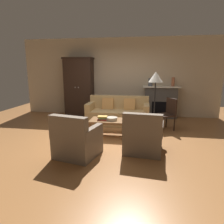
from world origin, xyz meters
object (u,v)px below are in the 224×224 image
Objects in this scene: book_stack at (103,118)px; mantel_vase_slate at (150,82)px; armoire at (79,87)px; coffee_table at (111,122)px; mantel_vase_terracotta at (173,82)px; couch at (118,114)px; floor_lamp at (156,81)px; dog at (64,130)px; armchair_near_left at (77,141)px; fireplace at (161,102)px; fruit_bowl at (112,119)px; side_chair_wooden at (168,112)px; armchair_near_right at (143,138)px.

mantel_vase_slate is (1.23, 2.25, 0.78)m from book_stack.
armoire is 1.92× the size of coffee_table.
book_stack is at bearing -131.50° from mantel_vase_terracotta.
mantel_vase_terracotta is at bearing 0.00° from mantel_vase_slate.
couch is 1.17× the size of floor_lamp.
mantel_vase_terracotta reaches higher than dog.
armoire is 3.76m from armchair_near_left.
couch is 7.16× the size of mantel_vase_slate.
couch is 2.00m from dog.
dog is (-1.12, -1.65, -0.07)m from couch.
armoire is at bearing 148.03° from couch.
dog is at bearing -136.91° from mantel_vase_terracotta.
fireplace is 0.80m from mantel_vase_terracotta.
armoire is at bearing 107.15° from armchair_near_left.
coffee_table is at bearing 107.86° from fruit_bowl.
fruit_bowl is 0.50× the size of dog.
couch is 1.75× the size of coffee_table.
mantel_vase_terracotta is 0.34× the size of armchair_near_left.
armchair_near_left is 2.92m from side_chair_wooden.
coffee_table is at bearing -166.90° from floor_lamp.
side_chair_wooden reaches higher than fruit_bowl.
armoire is 1.28× the size of floor_lamp.
mantel_vase_terracotta reaches higher than fruit_bowl.
fireplace is at bearing 177.30° from mantel_vase_terracotta.
coffee_table is 1.20× the size of armchair_near_left.
fireplace reaches higher than side_chair_wooden.
book_stack is 1.64m from floor_lamp.
floor_lamp reaches higher than mantel_vase_terracotta.
floor_lamp is (1.30, 0.30, 0.95)m from book_stack.
fireplace is 1.37× the size of armchair_near_left.
mantel_vase_slate is at bearing 92.16° from floor_lamp.
fireplace is at bearing 54.62° from book_stack.
coffee_table is 1.26m from armchair_near_right.
fruit_bowl is 1.08× the size of book_stack.
side_chair_wooden is at bearing -85.99° from fireplace.
couch is 2.26m from mantel_vase_terracotta.
armchair_near_left is (1.09, -3.52, -0.74)m from armoire.
armchair_near_right reaches higher than coffee_table.
mantel_vase_slate reaches higher than book_stack.
side_chair_wooden reaches higher than armchair_near_right.
armchair_near_right is at bearing -52.43° from armoire.
book_stack is at bearing 139.01° from armchair_near_right.
coffee_table is 2.58m from mantel_vase_slate.
fruit_bowl is 0.32× the size of side_chair_wooden.
mantel_vase_slate is 0.30× the size of side_chair_wooden.
fireplace is at bearing 2.70° from mantel_vase_slate.
fruit_bowl is 2.97m from mantel_vase_terracotta.
armoire is 3.27m from floor_lamp.
armchair_near_left is (-0.48, -1.34, -0.14)m from fruit_bowl.
armchair_near_right is at bearing -100.08° from fireplace.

